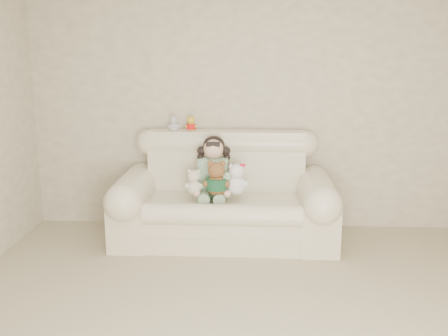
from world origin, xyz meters
TOP-DOWN VIEW (x-y plane):
  - wall_back at (0.00, 2.50)m, footprint 4.50×0.00m
  - sofa at (-0.25, 2.00)m, footprint 2.10×0.95m
  - seated_child at (-0.36, 2.08)m, footprint 0.41×0.48m
  - brown_teddy at (-0.31, 1.85)m, footprint 0.28×0.23m
  - white_cat at (-0.13, 1.89)m, footprint 0.26×0.23m
  - cream_teddy at (-0.52, 1.87)m, footprint 0.22×0.19m
  - yellow_mini_bear at (-0.60, 2.38)m, footprint 0.14×0.12m
  - grey_mini_plush at (-0.77, 2.35)m, footprint 0.14×0.12m

SIDE VIEW (x-z plane):
  - sofa at x=-0.25m, z-range 0.00..1.03m
  - cream_teddy at x=-0.52m, z-range 0.50..0.78m
  - white_cat at x=-0.13m, z-range 0.50..0.86m
  - brown_teddy at x=-0.31m, z-range 0.50..0.89m
  - seated_child at x=-0.36m, z-range 0.42..1.02m
  - yellow_mini_bear at x=-0.60m, z-range 1.01..1.19m
  - grey_mini_plush at x=-0.77m, z-range 1.01..1.20m
  - wall_back at x=0.00m, z-range -0.95..3.55m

